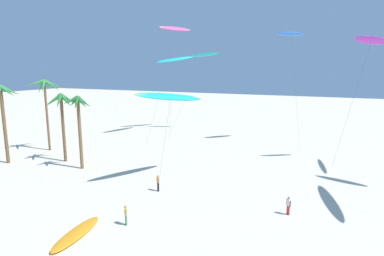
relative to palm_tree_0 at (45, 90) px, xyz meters
name	(u,v)px	position (x,y,z in m)	size (l,w,h in m)	color
palm_tree_0	(45,90)	(0.00, 0.00, 0.00)	(5.20, 5.40, 10.75)	brown
palm_tree_1	(2,100)	(0.39, -7.09, -0.86)	(4.50, 4.50, 10.29)	brown
palm_tree_2	(61,106)	(6.70, -3.42, -1.75)	(3.90, 4.12, 9.13)	brown
palm_tree_3	(78,111)	(11.04, -4.97, -1.98)	(3.37, 3.17, 9.12)	brown
flying_kite_0	(175,29)	(12.59, 17.83, 9.97)	(3.28, 12.25, 19.76)	#EA5193
flying_kite_1	(291,34)	(32.11, 19.96, 8.43)	(5.38, 7.96, 17.99)	blue
flying_kite_4	(372,40)	(42.71, 11.44, 6.47)	(5.43, 3.96, 16.42)	purple
flying_kite_5	(171,97)	(23.30, -4.19, 0.14)	(4.52, 8.70, 10.27)	#19B2B7
flying_kite_6	(175,59)	(9.59, 23.48, 4.86)	(6.82, 12.99, 15.06)	#19B2B7
flying_kite_8	(204,55)	(15.36, 24.59, 5.69)	(6.64, 9.01, 15.55)	#19B2B7
grounded_kite_1	(77,233)	(22.37, -17.66, -9.02)	(2.21, 5.70, 0.32)	orange
person_foreground_walker	(158,182)	(23.51, -7.54, -8.23)	(0.43, 0.34, 1.74)	black
person_near_right	(126,214)	(24.81, -14.79, -8.25)	(0.39, 0.39, 1.70)	#338E56
person_mid_field	(288,205)	(36.32, -7.58, -8.30)	(0.44, 0.33, 1.62)	red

